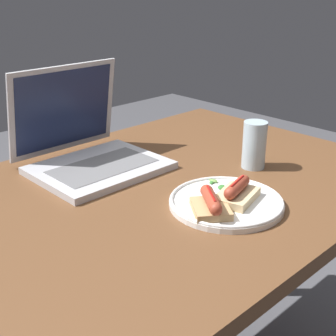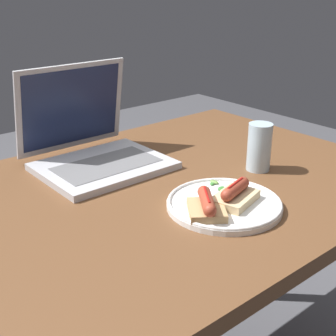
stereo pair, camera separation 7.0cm
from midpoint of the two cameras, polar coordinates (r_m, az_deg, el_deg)
desk at (r=1.17m, az=0.66°, el=-6.09°), size 1.23×0.84×0.77m
laptop at (r=1.26m, az=-7.41°, el=2.37°), size 0.32×0.30×0.26m
plate at (r=1.04m, az=8.79°, el=-4.36°), size 0.25×0.25×0.02m
sausage_toast_left at (r=1.03m, az=10.08°, el=-3.24°), size 0.13×0.10×0.05m
sausage_toast_middle at (r=0.98m, az=6.79°, el=-4.60°), size 0.12×0.12×0.05m
salad_pile at (r=1.11m, az=8.54°, el=-2.23°), size 0.06×0.07×0.01m
drinking_glass at (r=1.24m, az=12.67°, el=2.49°), size 0.06×0.06×0.13m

